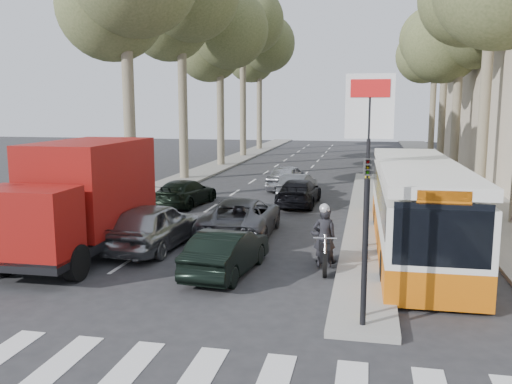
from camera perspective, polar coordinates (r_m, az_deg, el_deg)
ground at (r=13.56m, az=-2.90°, el=-10.86°), size 120.00×120.00×0.00m
sidewalk_right at (r=37.98m, az=19.76°, el=1.65°), size 3.20×70.00×0.12m
median_left at (r=42.12m, az=-3.83°, el=2.85°), size 2.40×64.00×0.12m
traffic_island at (r=23.77m, az=11.53°, el=-2.12°), size 1.50×26.00×0.16m
billboard at (r=17.35m, az=11.79°, el=5.86°), size 1.50×12.10×5.60m
traffic_light_island at (r=11.04m, az=11.52°, el=-2.27°), size 0.16×0.41×3.60m
tree_l_c at (r=42.26m, az=-3.62°, el=16.43°), size 7.40×7.20×13.71m
tree_l_d at (r=50.21m, az=-1.23°, el=17.26°), size 7.40×7.20×15.66m
tree_l_e at (r=57.87m, az=0.51°, el=15.15°), size 7.40×7.20×14.49m
tree_r_c at (r=39.20m, az=20.95°, el=15.94°), size 7.40×7.20×13.32m
tree_r_d at (r=47.25m, az=19.60°, el=16.43°), size 7.40×7.20×14.88m
tree_r_e at (r=55.07m, az=18.53°, el=14.64°), size 7.40×7.20×14.10m
silver_hatchback at (r=17.95m, az=-10.67°, el=-3.48°), size 2.08×4.61×1.54m
dark_hatchback at (r=15.11m, az=-3.08°, el=-6.27°), size 1.72×3.92×1.25m
queue_car_a at (r=19.30m, az=-1.53°, el=-2.65°), size 2.48×5.11×1.40m
queue_car_b at (r=25.32m, az=4.52°, el=-0.04°), size 1.86×4.31×1.24m
queue_car_c at (r=30.01m, az=3.31°, el=1.57°), size 2.10×4.30×1.41m
queue_car_d at (r=27.84m, az=4.39°, el=0.73°), size 1.70×3.71×1.18m
queue_car_e at (r=25.41m, az=-7.43°, el=-0.07°), size 2.23×4.40×1.23m
red_truck at (r=17.57m, az=-17.94°, el=-0.42°), size 2.61×6.62×3.51m
city_bus at (r=17.92m, az=16.52°, el=-1.25°), size 2.59×11.04×2.90m
motorcycle at (r=15.79m, az=7.16°, el=-4.79°), size 0.86×2.21×1.88m
pedestrian_near at (r=24.21m, az=20.98°, el=-0.27°), size 1.06×0.94×1.64m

